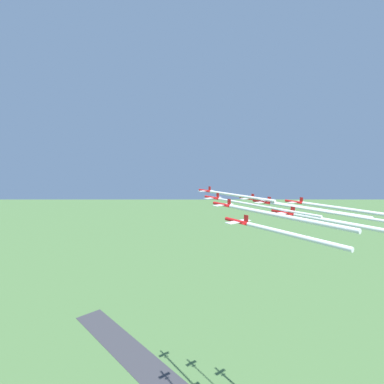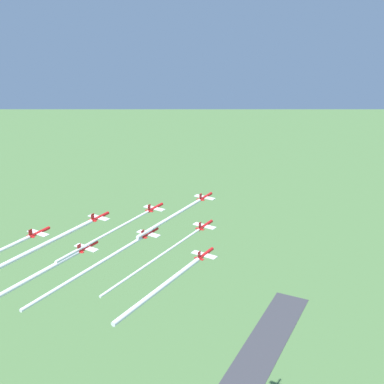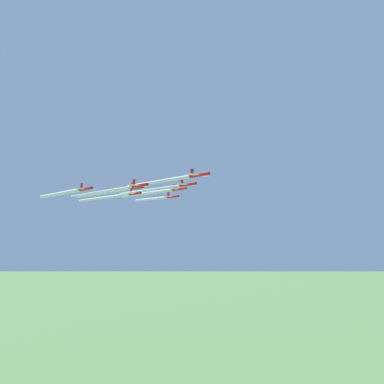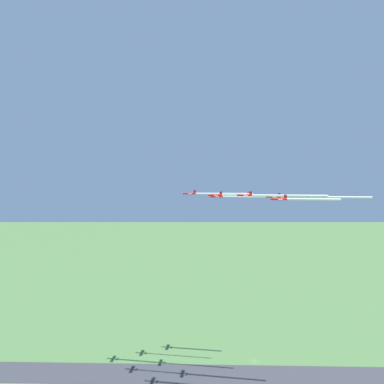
{
  "view_description": "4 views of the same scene",
  "coord_description": "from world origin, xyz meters",
  "px_view_note": "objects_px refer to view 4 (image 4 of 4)",
  "views": [
    {
      "loc": [
        59.82,
        121.26,
        146.48
      ],
      "look_at": [
        50.73,
        -20.27,
        129.11
      ],
      "focal_mm": 28.0,
      "sensor_mm": 36.0,
      "label": 1
    },
    {
      "loc": [
        -129.0,
        60.55,
        202.84
      ],
      "look_at": [
        49.02,
        -24.13,
        129.6
      ],
      "focal_mm": 50.0,
      "sensor_mm": 36.0,
      "label": 2
    },
    {
      "loc": [
        23.83,
        -145.6,
        111.19
      ],
      "look_at": [
        42.5,
        -19.3,
        124.08
      ],
      "focal_mm": 35.0,
      "sensor_mm": 36.0,
      "label": 3
    },
    {
      "loc": [
        201.34,
        107.38,
        137.61
      ],
      "look_at": [
        35.47,
        -32.03,
        129.6
      ],
      "focal_mm": 28.0,
      "sensor_mm": 36.0,
      "label": 4
    }
  ],
  "objects_px": {
    "jet_3": "(245,195)",
    "jet_4": "(244,195)",
    "jet_1": "(216,195)",
    "jet_7": "(274,197)",
    "jet_6": "(279,199)",
    "jet_0": "(190,194)",
    "jet_5": "(242,197)",
    "jet_2": "(217,197)"
  },
  "relations": [
    {
      "from": "jet_3",
      "to": "jet_6",
      "type": "distance_m",
      "value": 21.41
    },
    {
      "from": "jet_5",
      "to": "jet_7",
      "type": "bearing_deg",
      "value": -150.46
    },
    {
      "from": "jet_4",
      "to": "jet_6",
      "type": "relative_size",
      "value": 1.0
    },
    {
      "from": "jet_5",
      "to": "jet_2",
      "type": "bearing_deg",
      "value": 120.47
    },
    {
      "from": "jet_3",
      "to": "jet_4",
      "type": "distance_m",
      "value": 21.69
    },
    {
      "from": "jet_0",
      "to": "jet_6",
      "type": "relative_size",
      "value": 1.0
    },
    {
      "from": "jet_0",
      "to": "jet_3",
      "type": "height_order",
      "value": "jet_0"
    },
    {
      "from": "jet_3",
      "to": "jet_6",
      "type": "relative_size",
      "value": 1.0
    },
    {
      "from": "jet_0",
      "to": "jet_6",
      "type": "bearing_deg",
      "value": -120.47
    },
    {
      "from": "jet_5",
      "to": "jet_7",
      "type": "height_order",
      "value": "jet_7"
    },
    {
      "from": "jet_2",
      "to": "jet_0",
      "type": "bearing_deg",
      "value": 120.47
    },
    {
      "from": "jet_0",
      "to": "jet_4",
      "type": "distance_m",
      "value": 36.84
    },
    {
      "from": "jet_1",
      "to": "jet_3",
      "type": "height_order",
      "value": "jet_3"
    },
    {
      "from": "jet_5",
      "to": "jet_1",
      "type": "bearing_deg",
      "value": 150.46
    },
    {
      "from": "jet_3",
      "to": "jet_7",
      "type": "bearing_deg",
      "value": -59.53
    },
    {
      "from": "jet_1",
      "to": "jet_5",
      "type": "relative_size",
      "value": 1.0
    },
    {
      "from": "jet_2",
      "to": "jet_6",
      "type": "relative_size",
      "value": 1.0
    },
    {
      "from": "jet_2",
      "to": "jet_4",
      "type": "bearing_deg",
      "value": -120.47
    },
    {
      "from": "jet_3",
      "to": "jet_5",
      "type": "distance_m",
      "value": 43.43
    },
    {
      "from": "jet_0",
      "to": "jet_7",
      "type": "bearing_deg",
      "value": -101.09
    },
    {
      "from": "jet_0",
      "to": "jet_3",
      "type": "distance_m",
      "value": 42.73
    },
    {
      "from": "jet_0",
      "to": "jet_5",
      "type": "relative_size",
      "value": 1.0
    },
    {
      "from": "jet_1",
      "to": "jet_7",
      "type": "distance_m",
      "value": 36.84
    },
    {
      "from": "jet_1",
      "to": "jet_4",
      "type": "height_order",
      "value": "jet_1"
    },
    {
      "from": "jet_2",
      "to": "jet_3",
      "type": "height_order",
      "value": "jet_3"
    },
    {
      "from": "jet_0",
      "to": "jet_5",
      "type": "bearing_deg",
      "value": -59.53
    },
    {
      "from": "jet_0",
      "to": "jet_6",
      "type": "xyz_separation_m",
      "value": [
        -2.46,
        64.04,
        -1.48
      ]
    },
    {
      "from": "jet_2",
      "to": "jet_1",
      "type": "bearing_deg",
      "value": -180.0
    },
    {
      "from": "jet_3",
      "to": "jet_5",
      "type": "height_order",
      "value": "jet_3"
    },
    {
      "from": "jet_1",
      "to": "jet_3",
      "type": "bearing_deg",
      "value": -120.47
    },
    {
      "from": "jet_4",
      "to": "jet_7",
      "type": "xyz_separation_m",
      "value": [
        -0.82,
        21.35,
        -0.3
      ]
    },
    {
      "from": "jet_4",
      "to": "jet_5",
      "type": "relative_size",
      "value": 1.0
    },
    {
      "from": "jet_2",
      "to": "jet_4",
      "type": "relative_size",
      "value": 1.0
    },
    {
      "from": "jet_1",
      "to": "jet_7",
      "type": "height_order",
      "value": "jet_1"
    },
    {
      "from": "jet_6",
      "to": "jet_3",
      "type": "bearing_deg",
      "value": 59.53
    },
    {
      "from": "jet_4",
      "to": "jet_5",
      "type": "bearing_deg",
      "value": 0.0
    },
    {
      "from": "jet_0",
      "to": "jet_5",
      "type": "height_order",
      "value": "jet_0"
    },
    {
      "from": "jet_2",
      "to": "jet_4",
      "type": "xyz_separation_m",
      "value": [
        -0.82,
        21.35,
        1.57
      ]
    },
    {
      "from": "jet_0",
      "to": "jet_7",
      "type": "distance_m",
      "value": 56.31
    },
    {
      "from": "jet_0",
      "to": "jet_1",
      "type": "height_order",
      "value": "jet_0"
    },
    {
      "from": "jet_4",
      "to": "jet_2",
      "type": "bearing_deg",
      "value": 59.53
    },
    {
      "from": "jet_0",
      "to": "jet_4",
      "type": "xyz_separation_m",
      "value": [
        -19.88,
        31.0,
        -1.05
      ]
    }
  ]
}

